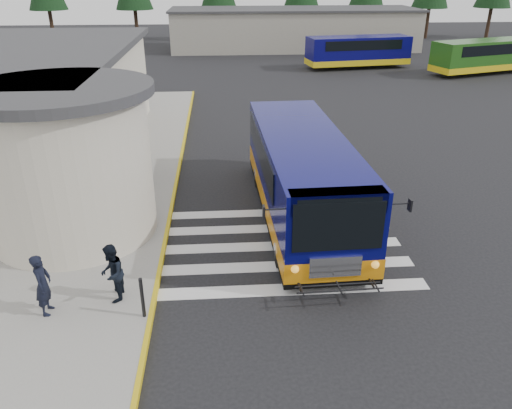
{
  "coord_description": "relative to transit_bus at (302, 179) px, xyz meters",
  "views": [
    {
      "loc": [
        -2.13,
        -14.55,
        8.04
      ],
      "look_at": [
        -1.12,
        -0.5,
        1.35
      ],
      "focal_mm": 35.0,
      "sensor_mm": 36.0,
      "label": 1
    }
  ],
  "objects": [
    {
      "name": "crosswalk",
      "position": [
        -1.11,
        -2.09,
        -1.42
      ],
      "size": [
        8.0,
        5.35,
        0.01
      ],
      "color": "silver",
      "rests_on": "ground"
    },
    {
      "name": "pedestrian_a",
      "position": [
        -7.26,
        -5.22,
        -0.45
      ],
      "size": [
        0.4,
        0.61,
        1.65
      ],
      "primitive_type": "imported",
      "rotation": [
        0.0,
        0.0,
        1.58
      ],
      "color": "black",
      "rests_on": "sidewalk"
    },
    {
      "name": "far_bus_a",
      "position": [
        9.44,
        28.77,
        0.09
      ],
      "size": [
        9.28,
        3.81,
        2.32
      ],
      "rotation": [
        0.0,
        0.0,
        1.72
      ],
      "color": "#08064D",
      "rests_on": "ground"
    },
    {
      "name": "transit_bus",
      "position": [
        0.0,
        0.0,
        0.0
      ],
      "size": [
        3.84,
        10.63,
        2.97
      ],
      "rotation": [
        0.0,
        0.0,
        0.03
      ],
      "color": "#070852",
      "rests_on": "ground"
    },
    {
      "name": "far_bus_b",
      "position": [
        19.15,
        25.4,
        0.1
      ],
      "size": [
        9.39,
        5.2,
        2.33
      ],
      "rotation": [
        0.0,
        0.0,
        1.88
      ],
      "color": "#1F4F15",
      "rests_on": "ground"
    },
    {
      "name": "pedestrian_b",
      "position": [
        -5.66,
        -4.78,
        -0.47
      ],
      "size": [
        0.63,
        0.79,
        1.59
      ],
      "primitive_type": "imported",
      "rotation": [
        0.0,
        0.0,
        -1.54
      ],
      "color": "black",
      "rests_on": "sidewalk"
    },
    {
      "name": "sidewalk",
      "position": [
        -9.61,
        2.71,
        -1.35
      ],
      "size": [
        10.0,
        34.0,
        0.15
      ],
      "primitive_type": "cube",
      "color": "gray",
      "rests_on": "ground"
    },
    {
      "name": "bollard",
      "position": [
        -4.81,
        -5.57,
        -0.71
      ],
      "size": [
        0.09,
        0.09,
        1.12
      ],
      "primitive_type": "cylinder",
      "color": "black",
      "rests_on": "sidewalk"
    },
    {
      "name": "depot_building",
      "position": [
        5.39,
        40.71,
        0.68
      ],
      "size": [
        26.4,
        8.4,
        4.2
      ],
      "color": "gray",
      "rests_on": "ground"
    },
    {
      "name": "station_building",
      "position": [
        -11.45,
        5.62,
        1.14
      ],
      "size": [
        12.7,
        18.7,
        4.8
      ],
      "color": "beige",
      "rests_on": "ground"
    },
    {
      "name": "ground",
      "position": [
        -0.61,
        -1.29,
        -1.42
      ],
      "size": [
        140.0,
        140.0,
        0.0
      ],
      "primitive_type": "plane",
      "color": "black",
      "rests_on": "ground"
    },
    {
      "name": "curb_strip",
      "position": [
        -4.66,
        2.71,
        -1.34
      ],
      "size": [
        0.12,
        34.0,
        0.16
      ],
      "primitive_type": "cube",
      "color": "gold",
      "rests_on": "ground"
    }
  ]
}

